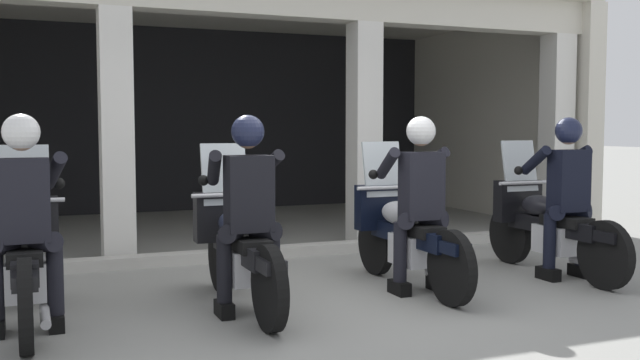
# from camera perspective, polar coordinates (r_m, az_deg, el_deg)

# --- Properties ---
(ground_plane) EXTENTS (80.00, 80.00, 0.00)m
(ground_plane) POSITION_cam_1_polar(r_m,az_deg,el_deg) (9.11, -6.54, -5.22)
(ground_plane) COLOR gray
(station_building) EXTENTS (10.25, 5.18, 3.39)m
(station_building) POSITION_cam_1_polar(r_m,az_deg,el_deg) (11.18, -9.63, 7.65)
(station_building) COLOR black
(station_building) RESTS_ON ground
(kerb_strip) EXTENTS (9.75, 0.24, 0.12)m
(kerb_strip) POSITION_cam_1_polar(r_m,az_deg,el_deg) (8.24, -4.63, -5.78)
(kerb_strip) COLOR #B7B5AD
(kerb_strip) RESTS_ON ground
(motorcycle_far_left) EXTENTS (0.62, 2.04, 1.35)m
(motorcycle_far_left) POSITION_cam_1_polar(r_m,az_deg,el_deg) (5.90, -22.36, -5.75)
(motorcycle_far_left) COLOR black
(motorcycle_far_left) RESTS_ON ground
(police_officer_far_left) EXTENTS (0.63, 0.61, 1.58)m
(police_officer_far_left) POSITION_cam_1_polar(r_m,az_deg,el_deg) (5.56, -22.51, -1.79)
(police_officer_far_left) COLOR black
(police_officer_far_left) RESTS_ON ground
(motorcycle_center_left) EXTENTS (0.62, 2.04, 1.35)m
(motorcycle_center_left) POSITION_cam_1_polar(r_m,az_deg,el_deg) (6.01, -6.49, -5.28)
(motorcycle_center_left) COLOR black
(motorcycle_center_left) RESTS_ON ground
(police_officer_center_left) EXTENTS (0.63, 0.61, 1.58)m
(police_officer_center_left) POSITION_cam_1_polar(r_m,az_deg,el_deg) (5.68, -5.76, -1.37)
(police_officer_center_left) COLOR black
(police_officer_center_left) RESTS_ON ground
(motorcycle_center_right) EXTENTS (0.62, 2.04, 1.35)m
(motorcycle_center_right) POSITION_cam_1_polar(r_m,az_deg,el_deg) (6.77, 6.68, -4.21)
(motorcycle_center_right) COLOR black
(motorcycle_center_right) RESTS_ON ground
(police_officer_center_right) EXTENTS (0.63, 0.61, 1.58)m
(police_officer_center_right) POSITION_cam_1_polar(r_m,az_deg,el_deg) (6.47, 7.91, -0.71)
(police_officer_center_right) COLOR black
(police_officer_center_right) RESTS_ON ground
(motorcycle_far_right) EXTENTS (0.62, 2.04, 1.35)m
(motorcycle_far_right) POSITION_cam_1_polar(r_m,az_deg,el_deg) (7.68, 17.51, -3.38)
(motorcycle_far_right) COLOR black
(motorcycle_far_right) RESTS_ON ground
(police_officer_far_right) EXTENTS (0.63, 0.61, 1.58)m
(police_officer_far_right) POSITION_cam_1_polar(r_m,az_deg,el_deg) (7.42, 18.98, -0.27)
(police_officer_far_right) COLOR black
(police_officer_far_right) RESTS_ON ground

